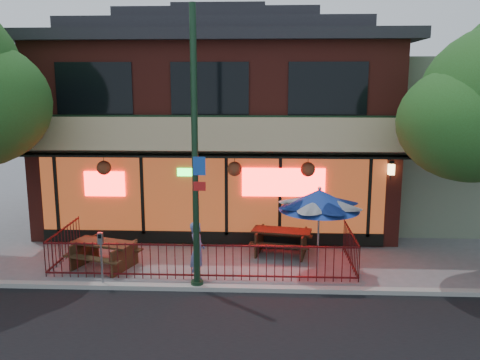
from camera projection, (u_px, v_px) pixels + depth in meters
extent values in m
plane|color=gray|center=(199.00, 282.00, 13.38)|extent=(80.00, 80.00, 0.00)
cube|color=#999993|center=(197.00, 288.00, 12.88)|extent=(80.00, 0.25, 0.12)
cube|color=maroon|center=(221.00, 133.00, 19.83)|extent=(12.00, 8.00, 6.50)
cube|color=#59230F|center=(211.00, 195.00, 16.19)|extent=(11.00, 0.06, 2.60)
cube|color=#FF0C0C|center=(283.00, 182.00, 15.92)|extent=(2.60, 0.04, 0.90)
cube|color=#FF0C0C|center=(105.00, 184.00, 16.20)|extent=(1.30, 0.04, 0.80)
cube|color=tan|center=(209.00, 137.00, 15.36)|extent=(12.20, 1.33, 1.26)
cube|color=black|center=(94.00, 88.00, 15.72)|extent=(2.40, 0.06, 1.60)
cube|color=black|center=(210.00, 88.00, 15.55)|extent=(2.40, 0.06, 1.60)
cube|color=black|center=(328.00, 89.00, 15.39)|extent=(2.40, 0.06, 1.60)
cube|color=black|center=(211.00, 237.00, 16.42)|extent=(11.00, 0.12, 0.40)
cube|color=#FFC672|center=(391.00, 169.00, 15.60)|extent=(0.18, 0.18, 0.32)
cube|color=slate|center=(450.00, 139.00, 19.95)|extent=(6.00, 7.00, 6.00)
cube|color=#4B1012|center=(200.00, 245.00, 13.39)|extent=(8.40, 0.04, 0.04)
cube|color=#4B1012|center=(200.00, 275.00, 13.55)|extent=(8.40, 0.04, 0.04)
cube|color=#4B1012|center=(63.00, 229.00, 14.86)|extent=(0.04, 2.60, 0.04)
cube|color=#4B1012|center=(352.00, 233.00, 14.48)|extent=(0.04, 2.60, 0.04)
cylinder|color=#4B1012|center=(200.00, 262.00, 13.48)|extent=(0.02, 0.02, 1.00)
cylinder|color=#16321E|center=(195.00, 153.00, 12.32)|extent=(0.16, 0.16, 7.00)
cylinder|color=#16321E|center=(197.00, 285.00, 12.97)|extent=(0.32, 0.32, 0.20)
cube|color=#194CB2|center=(199.00, 166.00, 12.23)|extent=(0.30, 0.02, 0.45)
cube|color=red|center=(200.00, 186.00, 12.32)|extent=(0.30, 0.02, 0.22)
cube|color=#3F2B17|center=(84.00, 252.00, 14.66)|extent=(0.46, 1.23, 0.73)
cube|color=#3F2B17|center=(125.00, 258.00, 14.17)|extent=(0.46, 1.23, 0.73)
cube|color=#3F2B17|center=(104.00, 243.00, 14.35)|extent=(1.91, 1.25, 0.06)
cube|color=#3F2B17|center=(92.00, 259.00, 13.91)|extent=(1.76, 0.81, 0.05)
cube|color=#3F2B17|center=(115.00, 247.00, 14.90)|extent=(1.76, 0.81, 0.05)
cube|color=#362112|center=(259.00, 241.00, 15.72)|extent=(0.29, 1.27, 0.73)
cube|color=#362112|center=(304.00, 244.00, 15.41)|extent=(0.29, 1.27, 0.73)
cube|color=#362112|center=(282.00, 231.00, 15.49)|extent=(1.88, 1.05, 0.06)
cube|color=#362112|center=(279.00, 245.00, 15.03)|extent=(1.79, 0.60, 0.05)
cube|color=#362112|center=(284.00, 235.00, 16.06)|extent=(1.79, 0.60, 0.05)
cylinder|color=gray|center=(318.00, 235.00, 13.71)|extent=(0.05, 0.05, 2.26)
cone|color=navy|center=(319.00, 200.00, 13.52)|extent=(2.16, 2.16, 0.56)
sphere|color=gray|center=(320.00, 189.00, 13.46)|extent=(0.10, 0.10, 0.10)
imported|color=#5067A1|center=(197.00, 252.00, 13.32)|extent=(0.48, 0.65, 1.62)
cylinder|color=gray|center=(102.00, 265.00, 12.99)|extent=(0.05, 0.05, 1.17)
cube|color=gray|center=(100.00, 238.00, 12.85)|extent=(0.13, 0.11, 0.30)
cube|color=black|center=(100.00, 236.00, 12.78)|extent=(0.09, 0.01, 0.11)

